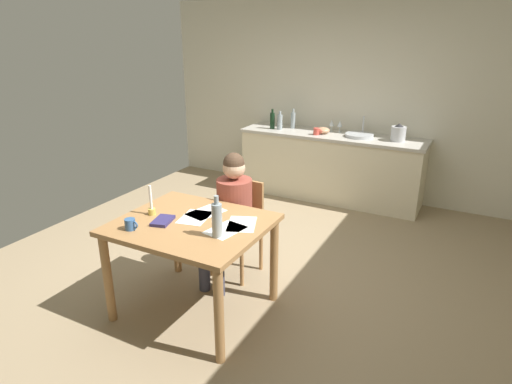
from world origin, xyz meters
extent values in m
cube|color=#937F60|center=(0.00, 0.00, -0.02)|extent=(5.20, 5.20, 0.04)
cube|color=beige|center=(0.00, 2.60, 1.30)|extent=(5.20, 0.12, 2.60)
cube|color=beige|center=(0.00, 2.24, 0.43)|extent=(2.41, 0.60, 0.86)
cube|color=#B7B2A8|center=(0.00, 2.24, 0.88)|extent=(2.45, 0.64, 0.04)
cube|color=#9E7042|center=(-0.12, -0.77, 0.77)|extent=(1.15, 0.98, 0.04)
cylinder|color=#9E7042|center=(-0.64, -1.20, 0.38)|extent=(0.07, 0.07, 0.75)
cylinder|color=#9E7042|center=(0.39, -1.20, 0.38)|extent=(0.07, 0.07, 0.75)
cylinder|color=#9E7042|center=(-0.64, -0.34, 0.38)|extent=(0.07, 0.07, 0.75)
cylinder|color=#9E7042|center=(0.39, -0.34, 0.38)|extent=(0.07, 0.07, 0.75)
cube|color=#9E7042|center=(-0.12, -0.10, 0.48)|extent=(0.42, 0.42, 0.04)
cube|color=#9E7042|center=(-0.11, 0.08, 0.69)|extent=(0.36, 0.05, 0.40)
cylinder|color=#9E7042|center=(-0.30, -0.26, 0.23)|extent=(0.04, 0.04, 0.47)
cylinder|color=#9E7042|center=(0.04, -0.28, 0.23)|extent=(0.04, 0.04, 0.47)
cylinder|color=#9E7042|center=(-0.28, 0.08, 0.23)|extent=(0.04, 0.04, 0.47)
cylinder|color=#9E7042|center=(0.06, 0.06, 0.23)|extent=(0.04, 0.04, 0.47)
cylinder|color=brown|center=(-0.12, -0.12, 0.70)|extent=(0.34, 0.34, 0.50)
sphere|color=#D8AD8C|center=(-0.12, -0.12, 1.06)|extent=(0.20, 0.20, 0.20)
sphere|color=#473323|center=(-0.12, -0.12, 1.10)|extent=(0.19, 0.19, 0.19)
cylinder|color=#383847|center=(-0.21, -0.30, 0.45)|extent=(0.15, 0.39, 0.13)
cylinder|color=#383847|center=(-0.22, -0.49, 0.23)|extent=(0.10, 0.10, 0.45)
cylinder|color=#383847|center=(-0.05, -0.31, 0.45)|extent=(0.15, 0.39, 0.13)
cylinder|color=#383847|center=(-0.06, -0.50, 0.23)|extent=(0.10, 0.10, 0.45)
cylinder|color=#33598C|center=(-0.45, -1.09, 0.84)|extent=(0.08, 0.08, 0.09)
torus|color=#33598C|center=(-0.41, -1.09, 0.84)|extent=(0.06, 0.01, 0.06)
cylinder|color=gold|center=(-0.50, -0.79, 0.82)|extent=(0.06, 0.06, 0.05)
cylinder|color=white|center=(-0.50, -0.79, 0.94)|extent=(0.02, 0.02, 0.20)
cube|color=navy|center=(-0.32, -0.88, 0.81)|extent=(0.18, 0.23, 0.03)
cube|color=white|center=(0.24, -0.62, 0.80)|extent=(0.31, 0.35, 0.00)
cube|color=white|center=(-0.13, -0.56, 0.80)|extent=(0.27, 0.34, 0.00)
cube|color=white|center=(0.18, -0.77, 0.80)|extent=(0.26, 0.33, 0.00)
cube|color=white|center=(-0.15, -0.68, 0.80)|extent=(0.27, 0.33, 0.00)
cylinder|color=#8C999E|center=(0.19, -0.89, 0.92)|extent=(0.08, 0.08, 0.25)
cylinder|color=#8C999E|center=(0.19, -0.89, 1.08)|extent=(0.03, 0.03, 0.06)
cylinder|color=#B2B7BC|center=(0.36, 2.24, 0.92)|extent=(0.36, 0.36, 0.04)
cylinder|color=silver|center=(0.36, 2.40, 1.02)|extent=(0.02, 0.02, 0.24)
cylinder|color=black|center=(-0.84, 2.16, 1.01)|extent=(0.07, 0.07, 0.22)
cylinder|color=black|center=(-0.84, 2.16, 1.15)|extent=(0.03, 0.03, 0.05)
cylinder|color=#8C999E|center=(-0.74, 2.17, 1.00)|extent=(0.07, 0.07, 0.20)
cylinder|color=#8C999E|center=(-0.74, 2.17, 1.13)|extent=(0.03, 0.03, 0.05)
cylinder|color=#8C999E|center=(-0.60, 2.32, 1.01)|extent=(0.06, 0.06, 0.22)
cylinder|color=#8C999E|center=(-0.60, 2.32, 1.14)|extent=(0.03, 0.03, 0.05)
ellipsoid|color=tan|center=(-0.12, 2.20, 0.94)|extent=(0.18, 0.18, 0.08)
cylinder|color=#B7BABF|center=(0.84, 2.24, 0.99)|extent=(0.18, 0.18, 0.18)
cone|color=#262628|center=(0.84, 2.24, 1.10)|extent=(0.11, 0.11, 0.04)
cylinder|color=silver|center=(0.05, 2.39, 0.90)|extent=(0.06, 0.06, 0.00)
cylinder|color=silver|center=(0.05, 2.39, 0.94)|extent=(0.01, 0.01, 0.07)
cone|color=silver|center=(0.05, 2.39, 1.01)|extent=(0.07, 0.07, 0.08)
cylinder|color=silver|center=(-0.07, 2.39, 0.90)|extent=(0.06, 0.06, 0.00)
cylinder|color=silver|center=(-0.07, 2.39, 0.94)|extent=(0.01, 0.01, 0.07)
cone|color=silver|center=(-0.07, 2.39, 1.01)|extent=(0.07, 0.07, 0.08)
cylinder|color=#D84C3F|center=(-0.17, 2.09, 0.94)|extent=(0.08, 0.08, 0.09)
torus|color=#D84C3F|center=(-0.12, 2.09, 0.95)|extent=(0.06, 0.01, 0.06)
camera|label=1|loc=(1.78, -3.31, 2.21)|focal=30.94mm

